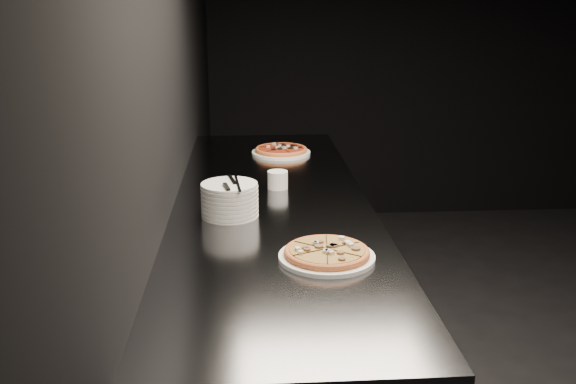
{
  "coord_description": "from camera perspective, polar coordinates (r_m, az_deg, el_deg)",
  "views": [
    {
      "loc": [
        -2.22,
        -2.34,
        1.67
      ],
      "look_at": [
        -2.08,
        -0.2,
        1.01
      ],
      "focal_mm": 40.0,
      "sensor_mm": 36.0,
      "label": 1
    }
  ],
  "objects": [
    {
      "name": "wall_back",
      "position": [
        5.33,
        21.43,
        12.93
      ],
      "size": [
        5.0,
        0.02,
        2.8
      ],
      "primitive_type": "cube",
      "color": "black",
      "rests_on": "floor"
    },
    {
      "name": "pizza_mushroom",
      "position": [
        1.91,
        3.47,
        -5.49
      ],
      "size": [
        0.34,
        0.34,
        0.03
      ],
      "rotation": [
        0.0,
        0.0,
        0.42
      ],
      "color": "white",
      "rests_on": "counter"
    },
    {
      "name": "wall_left",
      "position": [
        2.37,
        -10.65,
        10.19
      ],
      "size": [
        0.02,
        5.0,
        2.8
      ],
      "primitive_type": "cube",
      "color": "black",
      "rests_on": "floor"
    },
    {
      "name": "counter",
      "position": [
        2.64,
        -1.39,
        -10.3
      ],
      "size": [
        0.74,
        2.44,
        0.92
      ],
      "color": "slate",
      "rests_on": "floor"
    },
    {
      "name": "ramekin",
      "position": [
        2.6,
        -0.92,
        1.14
      ],
      "size": [
        0.08,
        0.08,
        0.07
      ],
      "color": "silver",
      "rests_on": "counter"
    },
    {
      "name": "cutlery",
      "position": [
        2.25,
        -5.06,
        0.73
      ],
      "size": [
        0.07,
        0.22,
        0.01
      ],
      "rotation": [
        0.0,
        0.0,
        0.19
      ],
      "color": "silver",
      "rests_on": "plate_stack"
    },
    {
      "name": "plate_stack",
      "position": [
        2.28,
        -5.21,
        -0.68
      ],
      "size": [
        0.2,
        0.2,
        0.12
      ],
      "color": "white",
      "rests_on": "counter"
    },
    {
      "name": "pizza_tomato",
      "position": [
        3.19,
        -0.61,
        3.7
      ],
      "size": [
        0.31,
        0.31,
        0.03
      ],
      "rotation": [
        0.0,
        0.0,
        -0.22
      ],
      "color": "white",
      "rests_on": "counter"
    }
  ]
}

